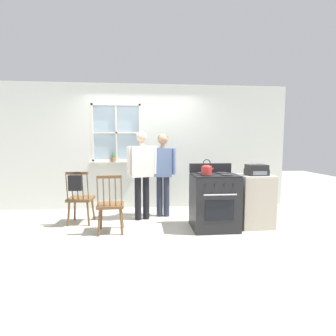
{
  "coord_description": "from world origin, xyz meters",
  "views": [
    {
      "loc": [
        -0.01,
        -4.39,
        1.47
      ],
      "look_at": [
        0.43,
        0.2,
        1.0
      ],
      "focal_mm": 28.0,
      "sensor_mm": 36.0,
      "label": 1
    }
  ],
  "objects": [
    {
      "name": "side_counter",
      "position": [
        1.9,
        -0.12,
        0.45
      ],
      "size": [
        0.55,
        0.5,
        0.9
      ],
      "color": "beige",
      "rests_on": "ground_plane"
    },
    {
      "name": "potted_plant",
      "position": [
        -0.65,
        1.31,
        1.11
      ],
      "size": [
        0.12,
        0.12,
        0.23
      ],
      "color": "#935B3D",
      "rests_on": "wall_back"
    },
    {
      "name": "person_elderly_left",
      "position": [
        -0.04,
        0.48,
        0.99
      ],
      "size": [
        0.57,
        0.31,
        1.64
      ],
      "rotation": [
        0.0,
        0.0,
        0.27
      ],
      "color": "black",
      "rests_on": "ground_plane"
    },
    {
      "name": "wall_back",
      "position": [
        0.03,
        1.4,
        1.33
      ],
      "size": [
        6.4,
        0.16,
        2.7
      ],
      "color": "silver",
      "rests_on": "ground_plane"
    },
    {
      "name": "ground_plane",
      "position": [
        0.0,
        0.0,
        0.0
      ],
      "size": [
        16.0,
        16.0,
        0.0
      ],
      "primitive_type": "plane",
      "color": "#B2AD9E"
    },
    {
      "name": "stereo",
      "position": [
        1.9,
        -0.14,
        0.99
      ],
      "size": [
        0.34,
        0.29,
        0.18
      ],
      "color": "#232326",
      "rests_on": "side_counter"
    },
    {
      "name": "stove",
      "position": [
        1.17,
        -0.16,
        0.47
      ],
      "size": [
        0.75,
        0.68,
        1.08
      ],
      "color": "#232326",
      "rests_on": "ground_plane"
    },
    {
      "name": "handbag",
      "position": [
        -1.15,
        0.1,
        0.78
      ],
      "size": [
        0.23,
        0.2,
        0.31
      ],
      "color": "black",
      "rests_on": "chair_by_window"
    },
    {
      "name": "kettle",
      "position": [
        1.0,
        -0.29,
        1.02
      ],
      "size": [
        0.21,
        0.17,
        0.25
      ],
      "color": "red",
      "rests_on": "stove"
    },
    {
      "name": "chair_near_wall",
      "position": [
        -0.54,
        -0.2,
        0.44
      ],
      "size": [
        0.44,
        0.42,
        0.95
      ],
      "rotation": [
        0.0,
        0.0,
        -3.09
      ],
      "color": "brown",
      "rests_on": "ground_plane"
    },
    {
      "name": "chair_by_window",
      "position": [
        -1.13,
        0.34,
        0.44
      ],
      "size": [
        0.45,
        0.43,
        0.95
      ],
      "rotation": [
        0.0,
        0.0,
        3.06
      ],
      "color": "brown",
      "rests_on": "ground_plane"
    },
    {
      "name": "person_teen_center",
      "position": [
        0.37,
        0.65,
        0.97
      ],
      "size": [
        0.51,
        0.25,
        1.61
      ],
      "rotation": [
        0.0,
        0.0,
        -0.12
      ],
      "color": "#2D3347",
      "rests_on": "ground_plane"
    }
  ]
}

